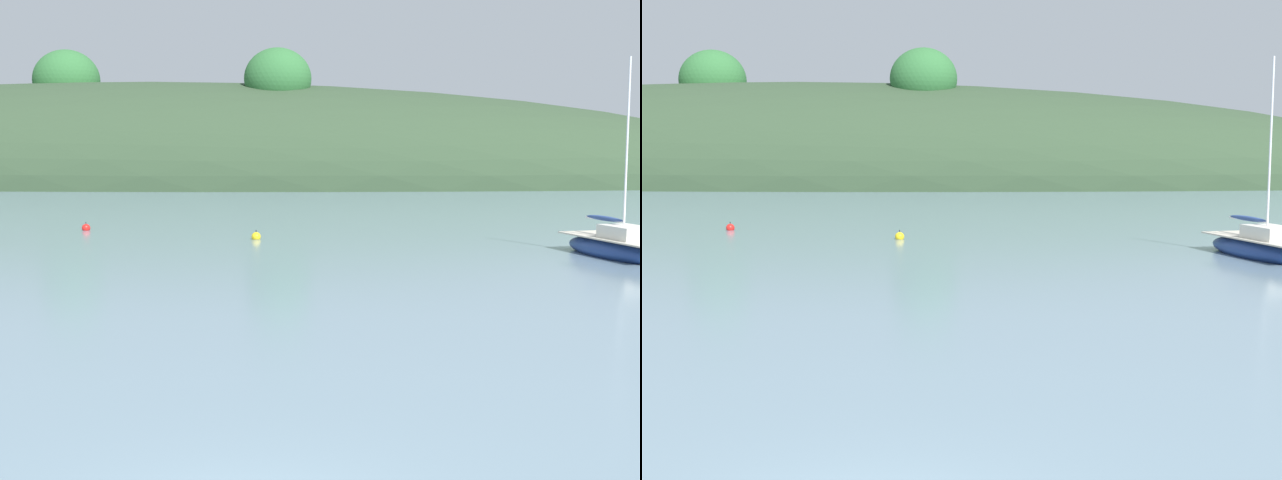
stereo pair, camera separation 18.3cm
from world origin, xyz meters
The scene contains 4 objects.
far_shoreline_hill centered at (-25.18, 88.58, 0.15)m, with size 150.00×36.00×27.08m.
sailboat_grey_yawl centered at (11.67, 25.21, 0.39)m, with size 3.97×6.67×8.07m.
mooring_buoy_outer centered at (-12.96, 34.66, 0.12)m, with size 0.44×0.44×0.54m.
mooring_buoy_inner centered at (-3.55, 30.87, 0.12)m, with size 0.44×0.44×0.54m.
Camera 2 is at (1.57, -8.91, 4.44)m, focal length 47.77 mm.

